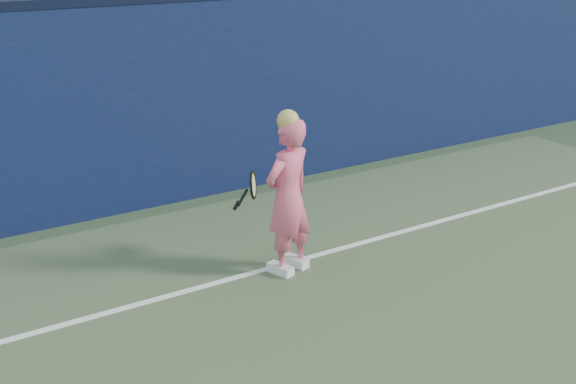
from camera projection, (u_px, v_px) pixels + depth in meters
backstop_wall at (230, 96)px, 9.47m from camera, size 24.00×0.40×2.50m
player at (288, 196)px, 7.16m from camera, size 0.67×0.54×1.69m
racket at (252, 187)px, 7.46m from camera, size 0.48×0.39×0.31m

